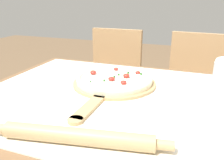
# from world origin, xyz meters

# --- Properties ---
(dining_table) EXTENTS (1.13, 0.91, 0.75)m
(dining_table) POSITION_xyz_m (0.00, 0.00, 0.63)
(dining_table) COLOR brown
(dining_table) RESTS_ON ground_plane
(towel_cloth) EXTENTS (1.05, 0.83, 0.00)m
(towel_cloth) POSITION_xyz_m (0.00, 0.00, 0.75)
(towel_cloth) COLOR white
(towel_cloth) RESTS_ON dining_table
(pizza_peel) EXTENTS (0.36, 0.56, 0.01)m
(pizza_peel) POSITION_xyz_m (-0.04, 0.10, 0.76)
(pizza_peel) COLOR tan
(pizza_peel) RESTS_ON towel_cloth
(pizza) EXTENTS (0.33, 0.33, 0.04)m
(pizza) POSITION_xyz_m (-0.04, 0.12, 0.78)
(pizza) COLOR beige
(pizza) RESTS_ON pizza_peel
(rolling_pin) EXTENTS (0.49, 0.11, 0.04)m
(rolling_pin) POSITION_xyz_m (0.02, -0.33, 0.78)
(rolling_pin) COLOR tan
(rolling_pin) RESTS_ON towel_cloth
(chair_left) EXTENTS (0.40, 0.40, 0.89)m
(chair_left) POSITION_xyz_m (-0.29, 0.78, 0.52)
(chair_left) COLOR tan
(chair_left) RESTS_ON ground_plane
(chair_right) EXTENTS (0.44, 0.44, 0.89)m
(chair_right) POSITION_xyz_m (0.29, 0.78, 0.52)
(chair_right) COLOR tan
(chair_right) RESTS_ON ground_plane
(flour_cup) EXTENTS (0.08, 0.08, 0.12)m
(flour_cup) POSITION_xyz_m (0.40, 0.29, 0.82)
(flour_cup) COLOR #B2B7BC
(flour_cup) RESTS_ON towel_cloth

